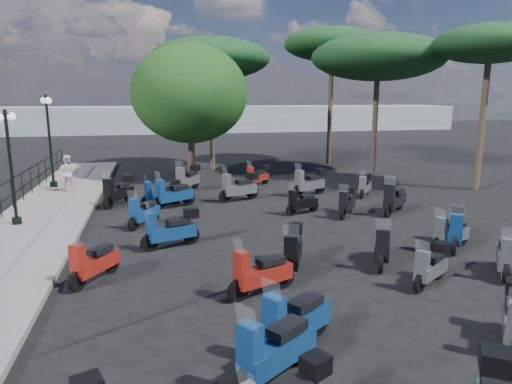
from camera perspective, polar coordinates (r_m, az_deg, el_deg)
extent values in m
plane|color=black|center=(12.58, 0.28, -7.52)|extent=(120.00, 120.00, 0.00)
cube|color=slate|center=(15.62, -26.45, -4.64)|extent=(3.00, 30.00, 0.15)
cylinder|color=black|center=(17.56, -29.35, -1.10)|extent=(0.04, 0.04, 1.10)
cylinder|color=black|center=(18.85, -28.19, -0.19)|extent=(0.04, 0.04, 1.10)
cylinder|color=black|center=(20.15, -27.18, 0.60)|extent=(0.04, 0.04, 1.10)
cylinder|color=black|center=(21.45, -26.29, 1.30)|extent=(0.04, 0.04, 1.10)
cylinder|color=black|center=(22.76, -25.50, 1.91)|extent=(0.04, 0.04, 1.10)
cylinder|color=black|center=(24.08, -24.80, 2.46)|extent=(0.04, 0.04, 1.10)
cylinder|color=black|center=(25.41, -24.17, 2.95)|extent=(0.04, 0.04, 1.10)
cylinder|color=black|center=(26.74, -23.60, 3.40)|extent=(0.04, 0.04, 1.10)
cylinder|color=black|center=(28.07, -23.09, 3.80)|extent=(0.04, 0.04, 1.10)
cylinder|color=black|center=(16.61, -27.71, -3.17)|extent=(0.29, 0.29, 0.22)
cylinder|color=black|center=(16.30, -28.29, 2.65)|extent=(0.10, 0.10, 3.64)
cylinder|color=black|center=(16.15, -28.87, 8.54)|extent=(0.16, 0.81, 0.04)
sphere|color=white|center=(16.53, -28.25, 8.33)|extent=(0.25, 0.25, 0.25)
cylinder|color=black|center=(22.64, -23.96, 0.90)|extent=(0.33, 0.33, 0.25)
cylinder|color=black|center=(22.38, -24.37, 5.75)|extent=(0.11, 0.11, 4.10)
cylinder|color=black|center=(22.30, -24.79, 10.60)|extent=(0.40, 0.87, 0.04)
sphere|color=white|center=(22.75, -24.99, 10.33)|extent=(0.29, 0.29, 0.29)
sphere|color=white|center=(21.84, -24.53, 10.35)|extent=(0.29, 0.29, 0.29)
imported|color=silver|center=(21.29, -22.52, 2.20)|extent=(0.89, 0.76, 1.58)
plane|color=white|center=(5.45, -1.17, -22.72)|extent=(0.23, 0.35, 0.35)
cube|color=black|center=(6.24, 7.45, -20.66)|extent=(0.42, 0.42, 0.24)
cylinder|color=black|center=(10.84, -21.49, -10.32)|extent=(0.35, 0.45, 0.47)
cylinder|color=black|center=(11.66, -17.54, -8.45)|extent=(0.35, 0.45, 0.47)
cube|color=#A02015|center=(11.22, -19.34, -8.43)|extent=(0.99, 1.25, 0.34)
cube|color=black|center=(11.25, -18.88, -6.85)|extent=(0.58, 0.66, 0.14)
cube|color=#A02015|center=(10.73, -21.39, -7.93)|extent=(0.37, 0.35, 0.69)
plane|color=white|center=(10.56, -21.79, -5.75)|extent=(0.36, 0.27, 0.37)
cylinder|color=black|center=(14.96, -15.07, -3.83)|extent=(0.35, 0.44, 0.47)
cylinder|color=black|center=(15.87, -12.54, -2.80)|extent=(0.35, 0.44, 0.47)
cube|color=navy|center=(15.41, -13.69, -2.63)|extent=(0.99, 1.24, 0.33)
cube|color=black|center=(15.47, -13.38, -1.51)|extent=(0.57, 0.65, 0.14)
cube|color=navy|center=(14.91, -14.98, -2.10)|extent=(0.36, 0.34, 0.68)
plane|color=white|center=(14.76, -15.21, -0.49)|extent=(0.35, 0.27, 0.36)
cylinder|color=black|center=(18.02, -18.02, -1.27)|extent=(0.38, 0.51, 0.53)
cylinder|color=black|center=(19.05, -15.61, -0.43)|extent=(0.38, 0.51, 0.53)
cube|color=black|center=(18.53, -16.72, -0.21)|extent=(1.08, 1.41, 0.37)
cube|color=black|center=(18.62, -16.43, 0.84)|extent=(0.63, 0.74, 0.15)
cube|color=black|center=(17.98, -17.95, 0.36)|extent=(0.41, 0.38, 0.77)
plane|color=white|center=(17.84, -18.18, 1.88)|extent=(0.40, 0.30, 0.41)
cube|color=black|center=(18.94, -15.69, 1.67)|extent=(0.50, 0.51, 0.29)
cylinder|color=black|center=(17.40, -12.06, -1.40)|extent=(0.51, 0.35, 0.53)
cylinder|color=black|center=(18.05, -8.42, -0.79)|extent=(0.51, 0.35, 0.53)
cube|color=navy|center=(17.70, -10.08, -0.44)|extent=(1.43, 1.01, 0.37)
cube|color=black|center=(17.73, -9.60, 0.61)|extent=(0.73, 0.60, 0.15)
cube|color=navy|center=(17.33, -11.88, 0.26)|extent=(0.37, 0.40, 0.77)
plane|color=white|center=(17.21, -12.14, 1.84)|extent=(0.28, 0.41, 0.41)
cube|color=black|center=(6.67, 27.80, -18.22)|extent=(0.51, 0.51, 0.29)
cylinder|color=black|center=(7.59, 1.78, -19.17)|extent=(0.49, 0.39, 0.52)
cylinder|color=black|center=(8.50, 7.80, -15.69)|extent=(0.49, 0.39, 0.52)
cube|color=navy|center=(7.98, 5.26, -15.99)|extent=(1.37, 1.10, 0.37)
cube|color=black|center=(7.97, 6.14, -13.58)|extent=(0.72, 0.64, 0.15)
cube|color=navy|center=(7.41, 2.26, -15.60)|extent=(0.38, 0.40, 0.76)
plane|color=white|center=(7.15, 1.95, -12.30)|extent=(0.30, 0.39, 0.40)
cylinder|color=black|center=(10.60, 4.30, -9.93)|extent=(0.29, 0.50, 0.49)
cylinder|color=black|center=(11.75, 4.92, -7.72)|extent=(0.29, 0.50, 0.49)
cube|color=black|center=(11.16, 4.67, -7.78)|extent=(0.84, 1.37, 0.35)
cube|color=black|center=(11.23, 4.78, -6.10)|extent=(0.52, 0.69, 0.14)
cube|color=black|center=(10.51, 4.38, -7.37)|extent=(0.37, 0.33, 0.72)
plane|color=white|center=(10.31, 4.39, -5.05)|extent=(0.39, 0.23, 0.38)
cube|color=black|center=(11.57, 4.99, -4.61)|extent=(0.44, 0.45, 0.27)
cylinder|color=black|center=(12.88, -13.18, -6.21)|extent=(0.50, 0.27, 0.50)
cylinder|color=black|center=(13.32, -8.11, -5.40)|extent=(0.50, 0.27, 0.50)
cube|color=navy|center=(13.05, -10.42, -4.99)|extent=(1.39, 0.80, 0.35)
cube|color=black|center=(13.04, -9.75, -3.65)|extent=(0.69, 0.51, 0.15)
cube|color=navy|center=(12.77, -12.93, -4.11)|extent=(0.32, 0.37, 0.73)
plane|color=white|center=(12.63, -13.29, -2.10)|extent=(0.21, 0.40, 0.39)
cube|color=black|center=(13.15, -8.11, -2.61)|extent=(0.45, 0.44, 0.27)
cylinder|color=black|center=(17.95, -13.51, -1.18)|extent=(0.47, 0.22, 0.46)
cylinder|color=black|center=(18.28, -10.07, -0.80)|extent=(0.47, 0.22, 0.46)
cube|color=navy|center=(18.08, -11.65, -0.44)|extent=(1.28, 0.67, 0.32)
cube|color=black|center=(18.08, -11.20, 0.44)|extent=(0.63, 0.44, 0.13)
cube|color=navy|center=(17.87, -13.34, 0.22)|extent=(0.28, 0.33, 0.67)
plane|color=white|center=(17.78, -13.59, 1.55)|extent=(0.18, 0.37, 0.35)
cube|color=black|center=(18.16, -10.08, 1.09)|extent=(0.40, 0.39, 0.25)
cylinder|color=black|center=(20.15, -9.52, 0.49)|extent=(0.40, 0.49, 0.52)
cylinder|color=black|center=(21.23, -7.59, 1.13)|extent=(0.40, 0.49, 0.52)
cube|color=gray|center=(20.70, -8.47, 1.38)|extent=(1.14, 1.36, 0.37)
cube|color=black|center=(20.80, -8.22, 2.30)|extent=(0.65, 0.72, 0.15)
cube|color=gray|center=(20.13, -9.44, 1.94)|extent=(0.41, 0.39, 0.76)
plane|color=white|center=(20.00, -9.59, 3.30)|extent=(0.39, 0.32, 0.41)
cube|color=black|center=(21.13, -7.61, 3.00)|extent=(0.50, 0.51, 0.28)
cylinder|color=black|center=(9.74, 29.29, -13.67)|extent=(0.36, 0.41, 0.45)
cylinder|color=black|center=(10.67, 19.75, -10.70)|extent=(0.40, 0.31, 0.42)
cylinder|color=black|center=(11.58, 21.95, -9.06)|extent=(0.40, 0.31, 0.42)
cube|color=#575A60|center=(11.10, 21.05, -9.02)|extent=(1.12, 0.88, 0.30)
cube|color=black|center=(11.15, 21.45, -7.61)|extent=(0.59, 0.51, 0.12)
cube|color=#575A60|center=(10.58, 20.06, -8.55)|extent=(0.31, 0.33, 0.62)
plane|color=white|center=(10.41, 20.09, -6.58)|extent=(0.24, 0.32, 0.33)
cube|color=black|center=(11.42, 22.20, -6.38)|extent=(0.40, 0.40, 0.23)
cylinder|color=black|center=(9.66, -2.22, -12.17)|extent=(0.49, 0.28, 0.49)
cylinder|color=black|center=(10.32, 3.58, -10.56)|extent=(0.49, 0.28, 0.49)
cube|color=#A02015|center=(9.93, 1.03, -10.31)|extent=(1.36, 0.83, 0.35)
cube|color=black|center=(9.93, 1.85, -8.56)|extent=(0.68, 0.52, 0.14)
cube|color=#A02015|center=(9.52, -1.82, -9.48)|extent=(0.32, 0.37, 0.71)
plane|color=white|center=(9.33, -2.16, -6.93)|extent=(0.22, 0.39, 0.38)
cylinder|color=black|center=(16.30, 4.42, -2.26)|extent=(0.43, 0.24, 0.42)
cylinder|color=black|center=(16.96, 7.21, -1.75)|extent=(0.43, 0.24, 0.42)
cube|color=black|center=(16.62, 5.97, -1.45)|extent=(1.17, 0.70, 0.30)
cube|color=black|center=(16.66, 6.38, -0.55)|extent=(0.59, 0.44, 0.12)
cube|color=black|center=(16.25, 4.64, -0.83)|extent=(0.28, 0.32, 0.62)
plane|color=white|center=(16.13, 4.52, 0.52)|extent=(0.19, 0.34, 0.33)
cylinder|color=black|center=(18.23, -3.90, -0.56)|extent=(0.53, 0.30, 0.53)
cylinder|color=black|center=(18.92, -0.46, -0.07)|extent=(0.53, 0.30, 0.53)
cube|color=gray|center=(18.56, -2.01, 0.31)|extent=(1.47, 0.88, 0.37)
cube|color=black|center=(18.60, -1.53, 1.30)|extent=(0.73, 0.55, 0.15)
cube|color=gray|center=(18.18, -3.69, 1.03)|extent=(0.35, 0.40, 0.77)
plane|color=white|center=(18.06, -3.89, 2.55)|extent=(0.24, 0.42, 0.41)
cube|color=black|center=(18.80, -0.40, 2.03)|extent=(0.48, 0.47, 0.29)
cylinder|color=black|center=(19.29, 5.21, 0.10)|extent=(0.52, 0.31, 0.52)
cylinder|color=black|center=(20.16, 8.01, 0.55)|extent=(0.52, 0.31, 0.52)
cube|color=gray|center=(19.72, 6.77, 0.91)|extent=(1.45, 0.91, 0.37)
cube|color=black|center=(19.79, 7.19, 1.84)|extent=(0.73, 0.56, 0.15)
cube|color=gray|center=(19.25, 5.44, 1.60)|extent=(0.35, 0.40, 0.76)
plane|color=white|center=(19.13, 5.32, 3.03)|extent=(0.25, 0.41, 0.41)
cube|color=black|center=(20.06, 8.11, 2.52)|extent=(0.48, 0.47, 0.28)
cylinder|color=black|center=(11.96, 28.72, -8.89)|extent=(0.37, 0.43, 0.47)
cylinder|color=black|center=(13.08, 28.51, -7.17)|extent=(0.37, 0.43, 0.47)
cube|color=#575A60|center=(12.51, 28.68, -7.16)|extent=(1.05, 1.21, 0.33)
cube|color=black|center=(12.59, 28.78, -5.74)|extent=(0.60, 0.64, 0.14)
cube|color=#575A60|center=(11.90, 28.92, -6.73)|extent=(0.36, 0.35, 0.69)
plane|color=white|center=(11.72, 29.15, -4.76)|extent=(0.34, 0.29, 0.36)
cylinder|color=black|center=(11.50, 15.36, -8.57)|extent=(0.33, 0.47, 0.49)
cylinder|color=black|center=(12.66, 15.60, -6.69)|extent=(0.33, 0.47, 0.49)
cube|color=black|center=(12.07, 15.54, -6.68)|extent=(0.96, 1.32, 0.35)
cube|color=black|center=(12.15, 15.65, -5.15)|extent=(0.57, 0.68, 0.14)
cube|color=black|center=(11.43, 15.51, -6.22)|extent=(0.38, 0.35, 0.71)
plane|color=white|center=(11.24, 15.63, -4.09)|extent=(0.38, 0.26, 0.38)
cylinder|color=black|center=(13.37, 23.52, -6.21)|extent=(0.39, 0.47, 0.51)
cylinder|color=black|center=(14.59, 23.68, -4.76)|extent=(0.39, 0.47, 0.51)
cube|color=navy|center=(13.98, 23.68, -4.64)|extent=(1.12, 1.31, 0.36)
cube|color=black|center=(14.08, 23.80, -3.29)|extent=(0.64, 0.70, 0.15)
cube|color=navy|center=(13.32, 23.71, -4.11)|extent=(0.39, 0.38, 0.74)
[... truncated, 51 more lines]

